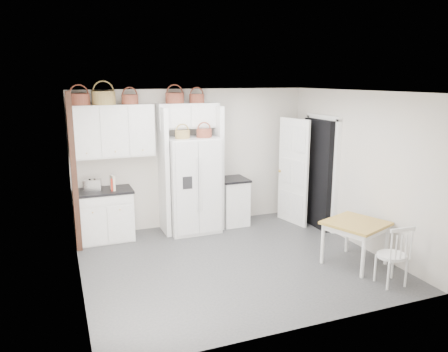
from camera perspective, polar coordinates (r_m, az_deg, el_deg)
name	(u,v)px	position (r m, az deg, el deg)	size (l,w,h in m)	color
floor	(233,261)	(6.93, 1.20, -11.09)	(4.50, 4.50, 0.00)	#333336
ceiling	(234,92)	(6.34, 1.31, 10.95)	(4.50, 4.50, 0.00)	white
wall_back	(194,158)	(8.36, -3.99, 2.36)	(4.50, 4.50, 0.00)	beige
wall_left	(75,194)	(6.05, -18.88, -2.29)	(4.00, 4.00, 0.00)	beige
wall_right	(358,169)	(7.64, 17.04, 0.86)	(4.00, 4.00, 0.00)	beige
refrigerator	(192,185)	(8.04, -4.14, -1.13)	(0.91, 0.73, 1.76)	silver
base_cab_left	(105,216)	(7.95, -15.29, -5.06)	(0.93, 0.59, 0.87)	white
base_cab_right	(233,202)	(8.51, 1.14, -3.42)	(0.49, 0.59, 0.87)	white
dining_table	(355,243)	(7.02, 16.70, -8.37)	(0.81, 0.81, 0.67)	olive
windsor_chair	(392,256)	(6.48, 21.06, -9.68)	(0.41, 0.37, 0.84)	white
counter_left	(103,191)	(7.83, -15.48, -1.90)	(0.97, 0.63, 0.04)	black
counter_right	(233,179)	(8.39, 1.16, -0.44)	(0.53, 0.63, 0.04)	black
toaster	(93,185)	(7.77, -16.79, -1.16)	(0.29, 0.17, 0.20)	silver
cookbook_red	(112,184)	(7.73, -14.39, -1.04)	(0.03, 0.14, 0.22)	#AF2617
cookbook_cream	(113,183)	(7.73, -14.34, -0.88)	(0.04, 0.17, 0.26)	beige
basket_upper_a	(79,99)	(7.71, -18.37, 9.47)	(0.34, 0.34, 0.19)	#532C1B
basket_upper_b	(104,98)	(7.74, -15.43, 9.80)	(0.39, 0.39, 0.23)	brown
basket_upper_c	(130,99)	(7.80, -12.18, 9.75)	(0.29, 0.29, 0.17)	#532C1B
basket_bridge_a	(175,98)	(7.96, -6.45, 10.08)	(0.33, 0.33, 0.19)	#532C1B
basket_bridge_b	(197,98)	(8.08, -3.57, 10.08)	(0.28, 0.28, 0.16)	#532C1B
basket_fridge_a	(182,134)	(7.72, -5.46, 5.42)	(0.26, 0.26, 0.14)	brown
basket_fridge_b	(204,133)	(7.84, -2.61, 5.61)	(0.27, 0.27, 0.15)	#532C1B
upper_cabinet	(113,131)	(7.80, -14.32, 5.71)	(1.40, 0.34, 0.90)	white
bridge_cabinet	(188,116)	(8.05, -4.75, 7.87)	(1.12, 0.34, 0.45)	white
fridge_panel_left	(164,171)	(7.93, -7.88, 0.61)	(0.08, 0.60, 2.30)	white
fridge_panel_right	(217,167)	(8.22, -0.96, 1.15)	(0.08, 0.60, 2.30)	white
trim_post	(74,174)	(7.36, -19.00, 0.29)	(0.09, 0.09, 2.60)	#3A1E19
doorway_void	(319,174)	(8.44, 12.28, 0.29)	(0.18, 0.85, 2.05)	black
door_slab	(293,172)	(8.53, 9.02, 0.55)	(0.80, 0.04, 2.05)	white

